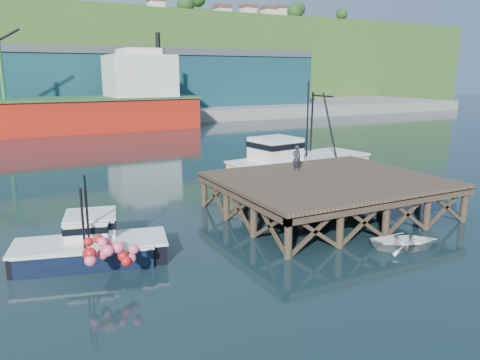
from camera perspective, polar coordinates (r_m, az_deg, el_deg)
ground at (r=24.91m, az=0.32°, el=-5.75°), size 300.00×300.00×0.00m
wharf at (r=27.13m, az=10.87°, el=-0.16°), size 12.00×10.00×2.62m
far_quay at (r=91.84m, az=-20.52°, el=7.75°), size 160.00×40.00×2.00m
warehouse_mid at (r=86.62m, az=-20.39°, el=11.15°), size 28.00×16.00×9.00m
warehouse_right at (r=95.18m, az=-1.81°, el=12.02°), size 30.00×16.00×9.00m
cargo_ship at (r=69.12m, az=-25.38°, el=7.82°), size 55.50×10.00×13.75m
hillside at (r=121.45m, az=-22.71°, el=13.37°), size 220.00×50.00×22.00m
boat_navy at (r=21.23m, az=-18.14°, el=-7.77°), size 5.92×3.78×3.49m
boat_black at (r=21.53m, az=-17.68°, el=-7.38°), size 6.78×5.62×3.97m
trawler at (r=34.85m, az=7.06°, el=2.15°), size 11.50×5.51×7.39m
dinghy at (r=23.18m, az=19.54°, el=-7.12°), size 3.73×3.21×0.65m
dockworker at (r=28.88m, az=6.90°, el=2.70°), size 0.64×0.50×1.55m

